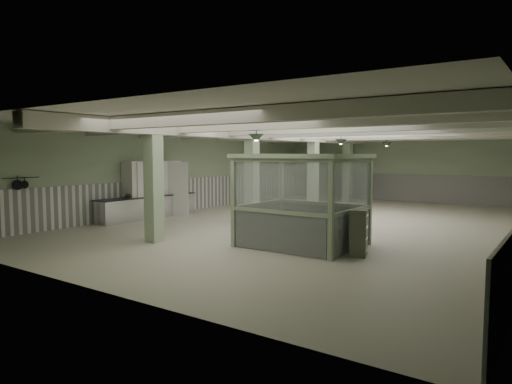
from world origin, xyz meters
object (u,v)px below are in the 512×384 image
Objects in this scene: guard_booth at (302,184)px; filing_cabinet at (359,233)px; prep_counter at (148,207)px; walkin_cooler at (153,188)px.

guard_booth is 2.72× the size of filing_cabinet.
prep_counter is 0.85m from walkin_cooler.
filing_cabinet is (9.76, -1.63, 0.14)m from prep_counter.
guard_booth reaches higher than walkin_cooler.
filing_cabinet is (9.84, -2.00, -0.62)m from walkin_cooler.
guard_booth is at bearing -11.91° from walkin_cooler.
filing_cabinet is at bearing -9.47° from prep_counter.
walkin_cooler is (-0.08, 0.37, 0.76)m from prep_counter.
prep_counter is 1.78× the size of walkin_cooler.
prep_counter is 8.13m from guard_booth.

